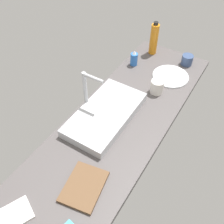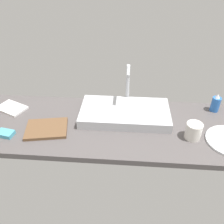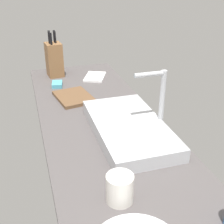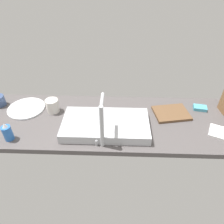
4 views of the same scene
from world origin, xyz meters
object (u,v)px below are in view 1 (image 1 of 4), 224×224
faucet (87,89)px  dish_towel (11,217)px  sink_basin (105,114)px  ceramic_cup (157,87)px  water_bottle (154,39)px  dinner_plate (170,76)px  cutting_board (84,186)px  coffee_mug (187,60)px  soap_bottle (134,59)px

faucet → dish_towel: (-75.07, -9.93, -16.01)cm
sink_basin → ceramic_cup: 41.53cm
water_bottle → dish_towel: bearing=-178.9°
sink_basin → dinner_plate: size_ratio=2.10×
cutting_board → coffee_mug: bearing=-2.9°
ceramic_cup → soap_bottle: bearing=55.4°
sink_basin → cutting_board: sink_basin is taller
cutting_board → ceramic_cup: (82.62, -0.36, 3.85)cm
cutting_board → dish_towel: size_ratio=1.28×
water_bottle → dish_towel: 153.66cm
faucet → sink_basin: bearing=-95.0°
sink_basin → water_bottle: bearing=4.5°
sink_basin → water_bottle: size_ratio=2.06×
water_bottle → ceramic_cup: 47.78cm
water_bottle → dinner_plate: 34.66cm
faucet → coffee_mug: faucet is taller
cutting_board → ceramic_cup: bearing=-0.3°
sink_basin → cutting_board: size_ratio=2.33×
sink_basin → soap_bottle: size_ratio=4.40×
soap_bottle → dinner_plate: 30.27cm
dish_towel → ceramic_cup: ceramic_cup is taller
dish_towel → coffee_mug: bearing=-9.6°
ceramic_cup → water_bottle: bearing=29.0°
sink_basin → dish_towel: (-73.92, 3.21, -2.34)cm
faucet → dish_towel: faucet is taller
cutting_board → dish_towel: cutting_board is taller
water_bottle → coffee_mug: bearing=-90.6°
dinner_plate → ceramic_cup: size_ratio=2.72×
sink_basin → ceramic_cup: size_ratio=5.71×
sink_basin → faucet: faucet is taller
sink_basin → coffee_mug: size_ratio=6.47×
soap_bottle → dinner_plate: (0.80, -29.90, -4.67)cm
sink_basin → dinner_plate: sink_basin is taller
water_bottle → dish_towel: (-153.18, -3.07, -11.83)cm
dinner_plate → cutting_board: bearing=178.7°
ceramic_cup → cutting_board: bearing=179.7°
soap_bottle → dish_towel: size_ratio=0.68×
soap_bottle → dish_towel: (-131.23, -8.19, -4.67)cm
soap_bottle → water_bottle: bearing=-13.1°
coffee_mug → ceramic_cup: bearing=171.7°
cutting_board → dinner_plate: 102.73cm
water_bottle → ceramic_cup: size_ratio=2.77×
cutting_board → ceramic_cup: 82.71cm
sink_basin → soap_bottle: (57.31, 11.40, 2.33)cm
cutting_board → water_bottle: size_ratio=0.88×
cutting_board → coffee_mug: size_ratio=2.78×
coffee_mug → faucet: bearing=155.3°
sink_basin → coffee_mug: (78.94, -22.58, 0.91)cm
water_bottle → ceramic_cup: (-41.23, -22.88, -7.67)cm
ceramic_cup → coffee_mug: bearing=-8.3°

